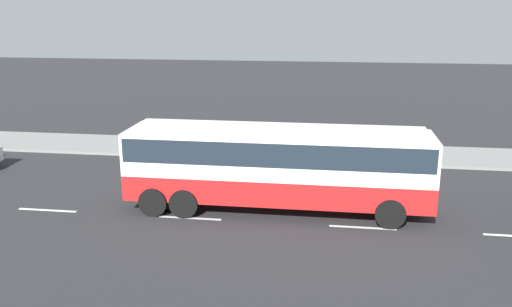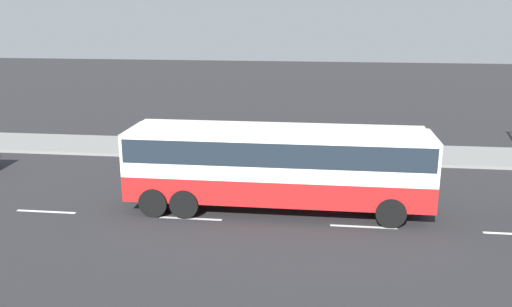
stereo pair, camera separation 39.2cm
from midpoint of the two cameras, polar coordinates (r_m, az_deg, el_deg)
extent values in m
plane|color=#28282B|center=(21.92, 3.12, -5.50)|extent=(120.00, 120.00, 0.00)
cube|color=gray|center=(29.79, 4.57, 0.23)|extent=(80.00, 4.00, 0.15)
cube|color=white|center=(22.86, -20.62, -5.60)|extent=(2.40, 0.16, 0.01)
cube|color=white|center=(20.77, -6.40, -6.76)|extent=(2.40, 0.16, 0.01)
cube|color=white|center=(20.21, 11.71, -7.63)|extent=(2.40, 0.16, 0.01)
cube|color=red|center=(21.11, 2.77, -3.32)|extent=(11.64, 2.62, 0.98)
cube|color=white|center=(20.74, 2.81, 0.09)|extent=(11.64, 2.62, 1.63)
cube|color=#1E2833|center=(20.68, 2.82, 0.67)|extent=(11.41, 2.65, 0.89)
cube|color=#1E2833|center=(21.03, 18.65, -0.26)|extent=(0.13, 2.36, 1.30)
cube|color=white|center=(20.53, 2.84, 2.45)|extent=(11.17, 2.46, 0.12)
cylinder|color=black|center=(22.50, 13.82, -3.89)|extent=(1.10, 0.30, 1.10)
cylinder|color=black|center=(20.19, 14.48, -6.16)|extent=(1.10, 0.30, 1.10)
cylinder|color=black|center=(22.95, -5.49, -3.13)|extent=(1.10, 0.30, 1.10)
cylinder|color=black|center=(20.70, -7.06, -5.24)|extent=(1.10, 0.30, 1.10)
cylinder|color=black|center=(23.25, -8.37, -2.98)|extent=(1.10, 0.30, 1.10)
cylinder|color=black|center=(21.03, -10.23, -5.04)|extent=(1.10, 0.30, 1.10)
cylinder|color=black|center=(29.63, -4.29, 1.09)|extent=(0.14, 0.14, 0.79)
cylinder|color=black|center=(29.73, -4.05, 1.14)|extent=(0.14, 0.14, 0.79)
cylinder|color=gold|center=(29.52, -4.19, 2.41)|extent=(0.32, 0.32, 0.59)
sphere|color=#9E7051|center=(29.43, -4.21, 3.18)|extent=(0.21, 0.21, 0.21)
camera|label=1|loc=(0.20, 90.53, -0.14)|focal=38.04mm
camera|label=2|loc=(0.20, -89.47, 0.14)|focal=38.04mm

